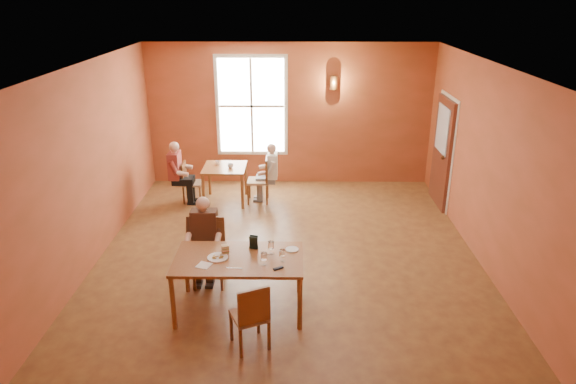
{
  "coord_description": "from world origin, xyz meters",
  "views": [
    {
      "loc": [
        0.08,
        -7.2,
        3.98
      ],
      "look_at": [
        0.0,
        0.2,
        1.05
      ],
      "focal_mm": 32.0,
      "sensor_mm": 36.0,
      "label": 1
    }
  ],
  "objects_px": {
    "chair_diner_maroon": "(193,182)",
    "chair_diner_main": "(209,253)",
    "diner_maroon": "(191,173)",
    "main_table": "(240,284)",
    "diner_white": "(259,175)",
    "second_table": "(225,184)",
    "chair_empty": "(249,314)",
    "diner_main": "(208,247)",
    "chair_diner_white": "(258,180)"
  },
  "relations": [
    {
      "from": "chair_diner_maroon",
      "to": "chair_diner_main",
      "type": "bearing_deg",
      "value": 14.58
    },
    {
      "from": "diner_maroon",
      "to": "chair_diner_main",
      "type": "bearing_deg",
      "value": 15.1
    },
    {
      "from": "main_table",
      "to": "diner_white",
      "type": "xyz_separation_m",
      "value": [
        0.02,
        3.75,
        0.18
      ]
    },
    {
      "from": "second_table",
      "to": "diner_white",
      "type": "bearing_deg",
      "value": 0.0
    },
    {
      "from": "chair_diner_main",
      "to": "diner_maroon",
      "type": "bearing_deg",
      "value": -74.9
    },
    {
      "from": "chair_diner_maroon",
      "to": "diner_maroon",
      "type": "xyz_separation_m",
      "value": [
        -0.03,
        0.0,
        0.2
      ]
    },
    {
      "from": "second_table",
      "to": "chair_empty",
      "type": "bearing_deg",
      "value": -79.35
    },
    {
      "from": "chair_diner_main",
      "to": "chair_diner_maroon",
      "type": "height_order",
      "value": "chair_diner_main"
    },
    {
      "from": "main_table",
      "to": "diner_main",
      "type": "relative_size",
      "value": 1.36
    },
    {
      "from": "chair_diner_maroon",
      "to": "diner_white",
      "type": "bearing_deg",
      "value": 90.0
    },
    {
      "from": "diner_main",
      "to": "second_table",
      "type": "distance_m",
      "value": 3.14
    },
    {
      "from": "main_table",
      "to": "diner_white",
      "type": "relative_size",
      "value": 1.45
    },
    {
      "from": "diner_main",
      "to": "diner_maroon",
      "type": "distance_m",
      "value": 3.24
    },
    {
      "from": "chair_diner_main",
      "to": "chair_diner_white",
      "type": "relative_size",
      "value": 1.06
    },
    {
      "from": "diner_maroon",
      "to": "chair_empty",
      "type": "bearing_deg",
      "value": 18.76
    },
    {
      "from": "second_table",
      "to": "diner_white",
      "type": "height_order",
      "value": "diner_white"
    },
    {
      "from": "chair_diner_main",
      "to": "second_table",
      "type": "height_order",
      "value": "chair_diner_main"
    },
    {
      "from": "main_table",
      "to": "diner_main",
      "type": "distance_m",
      "value": 0.83
    },
    {
      "from": "main_table",
      "to": "chair_diner_main",
      "type": "bearing_deg",
      "value": 127.57
    },
    {
      "from": "second_table",
      "to": "chair_diner_white",
      "type": "relative_size",
      "value": 0.9
    },
    {
      "from": "diner_main",
      "to": "chair_diner_main",
      "type": "bearing_deg",
      "value": -90.0
    },
    {
      "from": "second_table",
      "to": "chair_diner_maroon",
      "type": "height_order",
      "value": "chair_diner_maroon"
    },
    {
      "from": "diner_main",
      "to": "diner_maroon",
      "type": "xyz_separation_m",
      "value": [
        -0.84,
        3.13,
        0.0
      ]
    },
    {
      "from": "chair_diner_main",
      "to": "diner_maroon",
      "type": "relative_size",
      "value": 0.79
    },
    {
      "from": "chair_diner_white",
      "to": "diner_maroon",
      "type": "bearing_deg",
      "value": 90.0
    },
    {
      "from": "main_table",
      "to": "diner_maroon",
      "type": "distance_m",
      "value": 3.98
    },
    {
      "from": "main_table",
      "to": "chair_diner_maroon",
      "type": "height_order",
      "value": "chair_diner_maroon"
    },
    {
      "from": "chair_empty",
      "to": "chair_diner_maroon",
      "type": "height_order",
      "value": "chair_empty"
    },
    {
      "from": "chair_empty",
      "to": "diner_maroon",
      "type": "distance_m",
      "value": 4.74
    },
    {
      "from": "chair_diner_white",
      "to": "diner_maroon",
      "type": "distance_m",
      "value": 1.34
    },
    {
      "from": "chair_diner_main",
      "to": "diner_white",
      "type": "xyz_separation_m",
      "value": [
        0.52,
        3.1,
        0.09
      ]
    },
    {
      "from": "chair_diner_main",
      "to": "main_table",
      "type": "bearing_deg",
      "value": 127.57
    },
    {
      "from": "main_table",
      "to": "chair_empty",
      "type": "bearing_deg",
      "value": -75.75
    },
    {
      "from": "chair_diner_maroon",
      "to": "diner_maroon",
      "type": "bearing_deg",
      "value": -90.0
    },
    {
      "from": "main_table",
      "to": "chair_diner_main",
      "type": "height_order",
      "value": "chair_diner_main"
    },
    {
      "from": "chair_diner_main",
      "to": "chair_diner_maroon",
      "type": "relative_size",
      "value": 1.19
    },
    {
      "from": "second_table",
      "to": "chair_diner_maroon",
      "type": "xyz_separation_m",
      "value": [
        -0.65,
        0.0,
        0.04
      ]
    },
    {
      "from": "main_table",
      "to": "chair_empty",
      "type": "distance_m",
      "value": 0.77
    },
    {
      "from": "diner_white",
      "to": "chair_diner_maroon",
      "type": "bearing_deg",
      "value": 90.0
    },
    {
      "from": "diner_white",
      "to": "chair_diner_maroon",
      "type": "distance_m",
      "value": 1.34
    },
    {
      "from": "second_table",
      "to": "chair_diner_main",
      "type": "bearing_deg",
      "value": -87.12
    },
    {
      "from": "main_table",
      "to": "diner_maroon",
      "type": "height_order",
      "value": "diner_maroon"
    },
    {
      "from": "diner_main",
      "to": "chair_empty",
      "type": "relative_size",
      "value": 1.39
    },
    {
      "from": "main_table",
      "to": "chair_empty",
      "type": "xyz_separation_m",
      "value": [
        0.19,
        -0.74,
        0.05
      ]
    },
    {
      "from": "chair_empty",
      "to": "second_table",
      "type": "distance_m",
      "value": 4.57
    },
    {
      "from": "diner_main",
      "to": "diner_white",
      "type": "bearing_deg",
      "value": -99.53
    },
    {
      "from": "second_table",
      "to": "chair_diner_maroon",
      "type": "bearing_deg",
      "value": 180.0
    },
    {
      "from": "chair_empty",
      "to": "chair_diner_white",
      "type": "bearing_deg",
      "value": 67.89
    },
    {
      "from": "chair_empty",
      "to": "chair_diner_white",
      "type": "distance_m",
      "value": 4.49
    },
    {
      "from": "diner_main",
      "to": "chair_empty",
      "type": "height_order",
      "value": "diner_main"
    }
  ]
}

